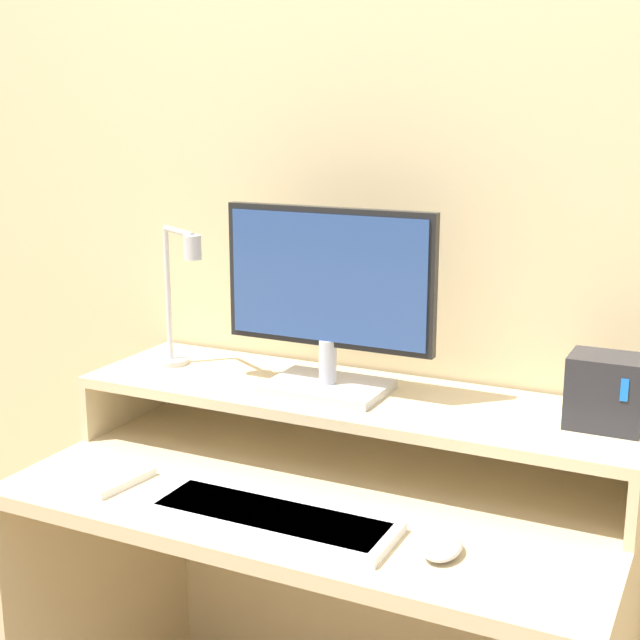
{
  "coord_description": "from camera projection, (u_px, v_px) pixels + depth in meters",
  "views": [
    {
      "loc": [
        0.69,
        -1.12,
        1.41
      ],
      "look_at": [
        -0.02,
        0.34,
        1.02
      ],
      "focal_mm": 50.0,
      "sensor_mm": 36.0,
      "label": 1
    }
  ],
  "objects": [
    {
      "name": "keyboard",
      "position": [
        271.0,
        517.0,
        1.55
      ],
      "size": [
        0.45,
        0.15,
        0.02
      ],
      "color": "white",
      "rests_on": "desk"
    },
    {
      "name": "desk_lamp",
      "position": [
        178.0,
        300.0,
        1.92
      ],
      "size": [
        0.17,
        0.13,
        0.31
      ],
      "color": "silver",
      "rests_on": "monitor_shelf"
    },
    {
      "name": "monitor",
      "position": [
        328.0,
        298.0,
        1.76
      ],
      "size": [
        0.44,
        0.17,
        0.37
      ],
      "color": "#BCBCC1",
      "rests_on": "monitor_shelf"
    },
    {
      "name": "desk",
      "position": [
        322.0,
        582.0,
        1.75
      ],
      "size": [
        1.14,
        0.61,
        0.71
      ],
      "color": "beige",
      "rests_on": "ground_plane"
    },
    {
      "name": "mouse",
      "position": [
        442.0,
        547.0,
        1.44
      ],
      "size": [
        0.06,
        0.09,
        0.03
      ],
      "color": "silver",
      "rests_on": "desk"
    },
    {
      "name": "remote_control",
      "position": [
        121.0,
        481.0,
        1.7
      ],
      "size": [
        0.07,
        0.15,
        0.02
      ],
      "color": "white",
      "rests_on": "desk"
    },
    {
      "name": "router_dock",
      "position": [
        606.0,
        392.0,
        1.59
      ],
      "size": [
        0.13,
        0.1,
        0.13
      ],
      "color": "#28282D",
      "rests_on": "monitor_shelf"
    },
    {
      "name": "monitor_shelf",
      "position": [
        353.0,
        403.0,
        1.8
      ],
      "size": [
        1.14,
        0.32,
        0.14
      ],
      "color": "beige",
      "rests_on": "desk"
    },
    {
      "name": "wall_back",
      "position": [
        393.0,
        185.0,
        1.87
      ],
      "size": [
        6.0,
        0.05,
        2.5
      ],
      "color": "beige",
      "rests_on": "ground_plane"
    }
  ]
}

